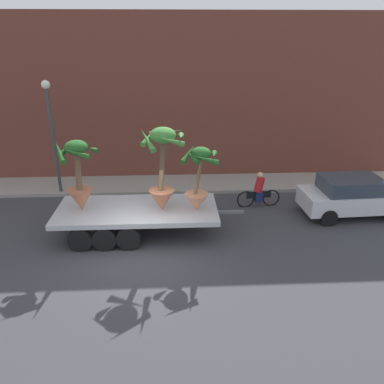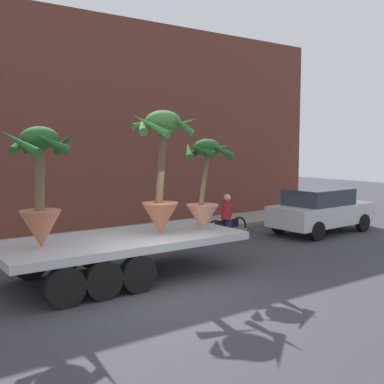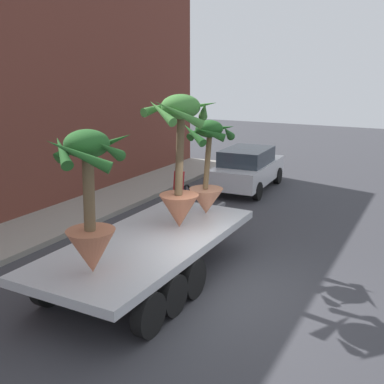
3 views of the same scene
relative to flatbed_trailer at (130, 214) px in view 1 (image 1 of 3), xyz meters
The scene contains 10 objects.
ground_plane 1.81m from the flatbed_trailer, 72.34° to the right, with size 60.00×60.00×0.00m, color #38383D.
sidewalk 4.62m from the flatbed_trailer, 83.76° to the left, with size 24.00×2.20×0.15m, color gray.
building_facade 6.97m from the flatbed_trailer, 85.45° to the left, with size 24.00×1.20×7.65m, color brown.
flatbed_trailer is the anchor object (origin of this frame).
potted_palm_rear 2.74m from the flatbed_trailer, ahead, with size 1.30×1.32×2.29m.
potted_palm_middle 2.12m from the flatbed_trailer, ahead, with size 1.54×1.51×2.94m.
potted_palm_front 2.18m from the flatbed_trailer, behind, with size 1.45×1.39×2.51m.
cyclist 5.48m from the flatbed_trailer, 21.92° to the left, with size 1.84×0.38×1.54m.
parked_car 8.65m from the flatbed_trailer, ahead, with size 4.16×1.97×1.58m.
street_lamp 5.69m from the flatbed_trailer, 133.23° to the left, with size 0.36×0.36×4.83m.
Camera 1 is at (1.09, -10.65, 6.69)m, focal length 35.33 mm.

